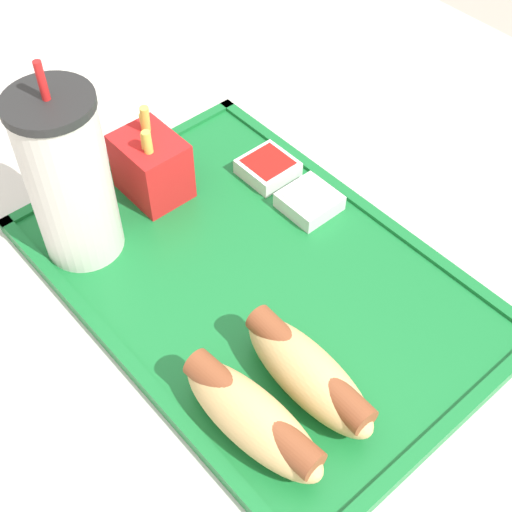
% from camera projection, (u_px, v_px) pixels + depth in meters
% --- Properties ---
extents(dining_table, '(1.43, 1.13, 0.70)m').
position_uv_depth(dining_table, '(264.00, 487.00, 0.91)').
color(dining_table, beige).
rests_on(dining_table, ground_plane).
extents(food_tray, '(0.45, 0.30, 0.01)m').
position_uv_depth(food_tray, '(256.00, 280.00, 0.68)').
color(food_tray, '#197233').
rests_on(food_tray, dining_table).
extents(soda_cup, '(0.08, 0.08, 0.21)m').
position_uv_depth(soda_cup, '(68.00, 178.00, 0.63)').
color(soda_cup, silver).
rests_on(soda_cup, food_tray).
extents(hot_dog_far, '(0.14, 0.06, 0.05)m').
position_uv_depth(hot_dog_far, '(252.00, 417.00, 0.55)').
color(hot_dog_far, '#DBB270').
rests_on(hot_dog_far, food_tray).
extents(hot_dog_near, '(0.14, 0.05, 0.05)m').
position_uv_depth(hot_dog_near, '(308.00, 373.00, 0.57)').
color(hot_dog_near, '#DBB270').
rests_on(hot_dog_near, food_tray).
extents(fries_carton, '(0.07, 0.06, 0.10)m').
position_uv_depth(fries_carton, '(151.00, 165.00, 0.72)').
color(fries_carton, red).
rests_on(fries_carton, food_tray).
extents(sauce_cup_mayo, '(0.05, 0.05, 0.02)m').
position_uv_depth(sauce_cup_mayo, '(309.00, 201.00, 0.73)').
color(sauce_cup_mayo, silver).
rests_on(sauce_cup_mayo, food_tray).
extents(sauce_cup_ketchup, '(0.05, 0.05, 0.02)m').
position_uv_depth(sauce_cup_ketchup, '(268.00, 168.00, 0.76)').
color(sauce_cup_ketchup, silver).
rests_on(sauce_cup_ketchup, food_tray).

